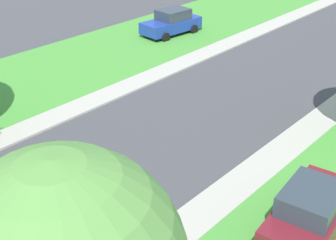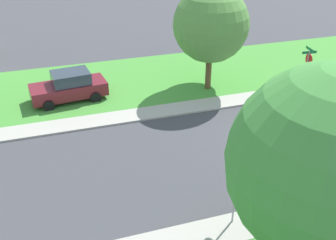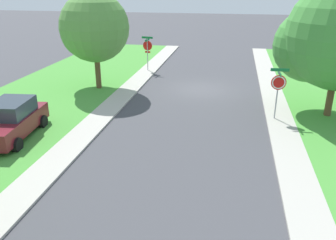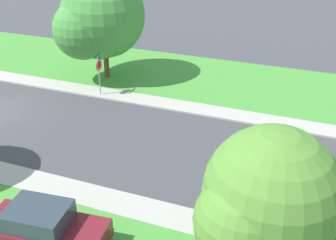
% 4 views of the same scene
% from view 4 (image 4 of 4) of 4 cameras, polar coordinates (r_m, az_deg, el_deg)
% --- Properties ---
extents(sidewalk_east, '(1.40, 56.00, 0.10)m').
position_cam_4_polar(sidewalk_east, '(17.14, -2.88, -12.14)').
color(sidewalk_east, '#ADA89E').
rests_on(sidewalk_east, ground).
extents(sidewalk_west, '(1.40, 56.00, 0.10)m').
position_cam_4_polar(sidewalk_west, '(24.62, 5.89, 1.19)').
color(sidewalk_west, '#ADA89E').
rests_on(sidewalk_west, ground).
extents(lawn_west, '(8.00, 56.00, 0.08)m').
position_cam_4_polar(lawn_west, '(28.79, 8.44, 5.11)').
color(lawn_west, '#479338').
rests_on(lawn_west, ground).
extents(stop_sign_far_corner, '(0.92, 0.92, 2.77)m').
position_cam_4_polar(stop_sign_far_corner, '(26.18, -9.35, 7.03)').
color(stop_sign_far_corner, '#9E9EA3').
rests_on(stop_sign_far_corner, ground).
extents(car_maroon_kerbside_mid, '(2.38, 4.47, 1.76)m').
position_cam_4_polar(car_maroon_kerbside_mid, '(15.71, -16.46, -13.95)').
color(car_maroon_kerbside_mid, maroon).
rests_on(car_maroon_kerbside_mid, ground).
extents(tree_across_left, '(4.11, 3.82, 5.88)m').
position_cam_4_polar(tree_across_left, '(11.84, 12.95, -10.61)').
color(tree_across_left, brown).
rests_on(tree_across_left, ground).
extents(tree_sidewalk_mid, '(5.91, 5.50, 7.06)m').
position_cam_4_polar(tree_sidewalk_mid, '(28.22, -9.49, 13.34)').
color(tree_sidewalk_mid, brown).
rests_on(tree_sidewalk_mid, ground).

